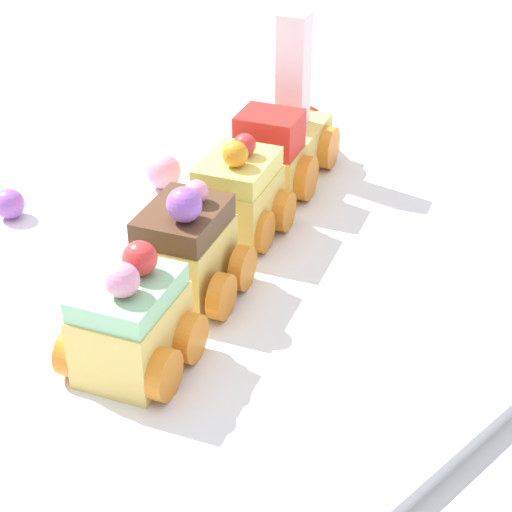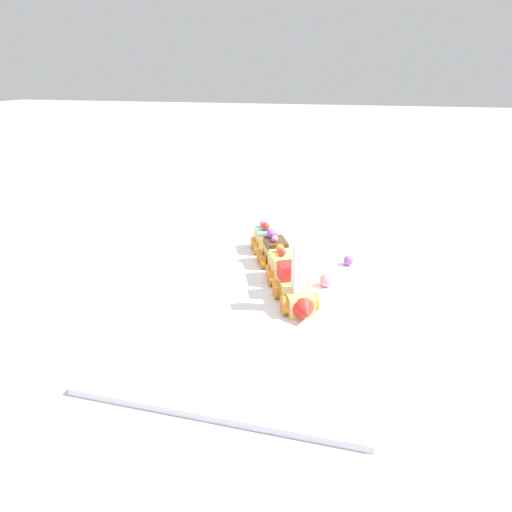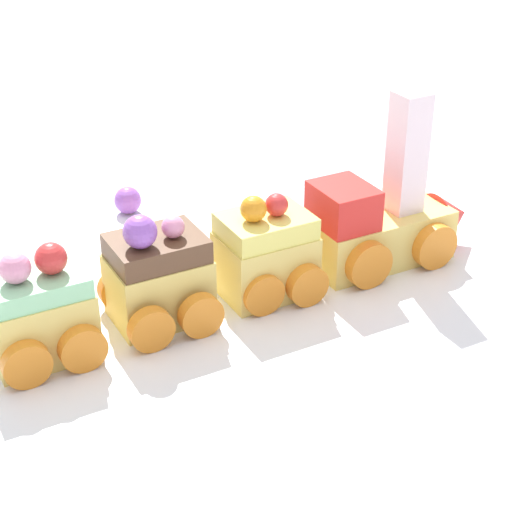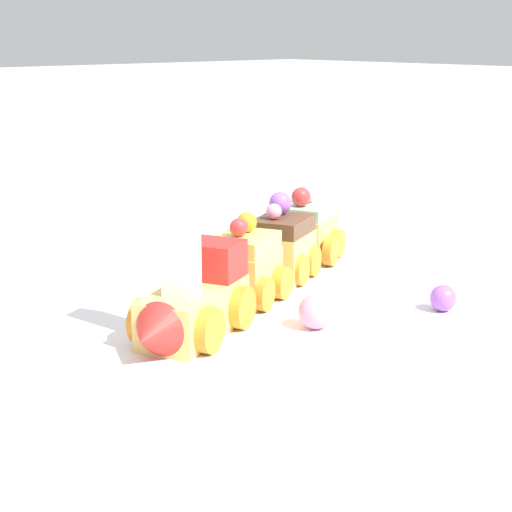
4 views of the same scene
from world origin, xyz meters
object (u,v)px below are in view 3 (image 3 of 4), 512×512
cake_train_locomotive (389,221)px  cake_car_chocolate (158,282)px  cake_car_lemon (265,256)px  gumball_purple (128,200)px  cake_car_mint (39,315)px  gumball_pink (269,215)px

cake_train_locomotive → cake_car_chocolate: (-0.16, -0.07, -0.00)m
cake_car_lemon → gumball_purple: 0.17m
cake_car_mint → gumball_purple: size_ratio=3.79×
gumball_pink → cake_car_chocolate: bearing=-123.2°
cake_train_locomotive → gumball_purple: cake_train_locomotive is taller
cake_train_locomotive → gumball_purple: (-0.19, 0.09, -0.02)m
cake_train_locomotive → cake_car_mint: bearing=-179.9°
cake_train_locomotive → cake_car_lemon: bearing=-179.9°
cake_train_locomotive → gumball_purple: bearing=130.8°
gumball_purple → cake_car_lemon: bearing=-52.3°
cake_car_mint → cake_train_locomotive: bearing=0.1°
cake_train_locomotive → cake_car_chocolate: size_ratio=1.63×
cake_car_chocolate → cake_car_mint: (-0.07, -0.03, -0.00)m
cake_train_locomotive → cake_car_lemon: cake_train_locomotive is taller
cake_car_lemon → cake_car_chocolate: (-0.07, -0.03, 0.00)m
cake_car_mint → gumball_purple: (0.04, 0.19, -0.02)m
cake_car_lemon → cake_car_mint: same height
cake_car_lemon → gumball_pink: (0.01, 0.09, -0.01)m
gumball_pink → cake_car_mint: bearing=-134.1°
cake_car_mint → gumball_pink: cake_car_mint is taller
cake_car_mint → gumball_pink: (0.15, 0.15, -0.01)m
cake_train_locomotive → gumball_pink: 0.10m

